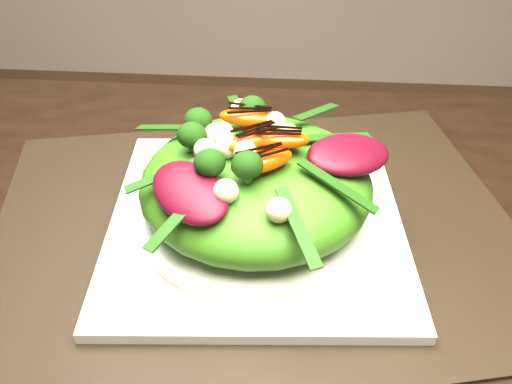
# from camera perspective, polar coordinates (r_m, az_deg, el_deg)

# --- Properties ---
(dining_table) EXTENTS (1.60, 0.90, 0.75)m
(dining_table) POSITION_cam_1_polar(r_m,az_deg,el_deg) (0.48, 2.74, -16.77)
(dining_table) COLOR black
(dining_table) RESTS_ON floor
(placemat) EXTENTS (0.61, 0.51, 0.00)m
(placemat) POSITION_cam_1_polar(r_m,az_deg,el_deg) (0.56, -0.00, -3.69)
(placemat) COLOR black
(placemat) RESTS_ON dining_table
(plate_base) EXTENTS (0.31, 0.31, 0.01)m
(plate_base) POSITION_cam_1_polar(r_m,az_deg,el_deg) (0.56, -0.00, -3.10)
(plate_base) COLOR silver
(plate_base) RESTS_ON placemat
(salad_bowl) EXTENTS (0.29, 0.29, 0.02)m
(salad_bowl) POSITION_cam_1_polar(r_m,az_deg,el_deg) (0.55, -0.00, -1.96)
(salad_bowl) COLOR silver
(salad_bowl) RESTS_ON plate_base
(lettuce_mound) EXTENTS (0.30, 0.30, 0.08)m
(lettuce_mound) POSITION_cam_1_polar(r_m,az_deg,el_deg) (0.52, -0.00, 0.99)
(lettuce_mound) COLOR #387115
(lettuce_mound) RESTS_ON salad_bowl
(radicchio_leaf) EXTENTS (0.10, 0.09, 0.02)m
(radicchio_leaf) POSITION_cam_1_polar(r_m,az_deg,el_deg) (0.51, 9.74, 3.92)
(radicchio_leaf) COLOR #3D0612
(radicchio_leaf) RESTS_ON lettuce_mound
(orange_segment) EXTENTS (0.06, 0.03, 0.02)m
(orange_segment) POSITION_cam_1_polar(r_m,az_deg,el_deg) (0.51, -2.42, 6.02)
(orange_segment) COLOR #E03603
(orange_segment) RESTS_ON lettuce_mound
(broccoli_floret) EXTENTS (0.04, 0.04, 0.04)m
(broccoli_floret) POSITION_cam_1_polar(r_m,az_deg,el_deg) (0.52, -6.55, 7.41)
(broccoli_floret) COLOR black
(broccoli_floret) RESTS_ON lettuce_mound
(macadamia_nut) EXTENTS (0.02, 0.02, 0.02)m
(macadamia_nut) POSITION_cam_1_polar(r_m,az_deg,el_deg) (0.46, 3.49, 1.38)
(macadamia_nut) COLOR #FFF5B3
(macadamia_nut) RESTS_ON lettuce_mound
(balsamic_drizzle) EXTENTS (0.04, 0.01, 0.00)m
(balsamic_drizzle) POSITION_cam_1_polar(r_m,az_deg,el_deg) (0.51, -2.45, 6.83)
(balsamic_drizzle) COLOR black
(balsamic_drizzle) RESTS_ON orange_segment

